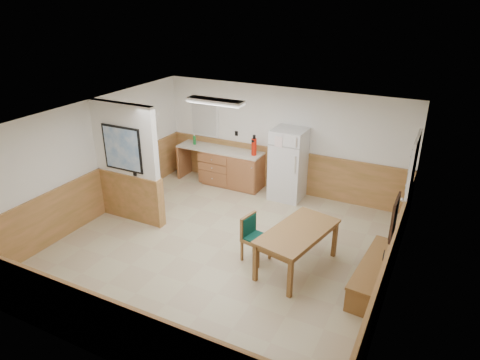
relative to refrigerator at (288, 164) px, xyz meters
The scene contains 20 objects.
ground 2.78m from the refrigerator, 96.70° to the right, with size 6.00×6.00×0.00m, color #C5B78E.
ceiling 3.13m from the refrigerator, 96.70° to the right, with size 6.00×6.00×0.02m, color silver.
back_wall 0.64m from the refrigerator, 129.86° to the left, with size 6.00×0.02×2.50m, color white.
right_wall 3.79m from the refrigerator, 44.34° to the right, with size 0.02×6.00×2.50m, color white.
left_wall 4.25m from the refrigerator, 141.52° to the right, with size 0.02×6.00×2.50m, color white.
wainscot_back 0.57m from the refrigerator, 131.44° to the left, with size 6.00×0.04×1.00m, color tan.
wainscot_right 3.76m from the refrigerator, 44.56° to the right, with size 0.04×6.00×1.00m, color tan.
wainscot_left 4.22m from the refrigerator, 141.36° to the right, with size 0.04×6.00×1.00m, color tan.
partition_wall 3.56m from the refrigerator, 136.42° to the right, with size 1.50×0.20×2.50m.
kitchen_counter 1.56m from the refrigerator, behind, with size 2.20×0.61×1.00m.
exterior_door 2.76m from the refrigerator, 15.37° to the right, with size 0.07×1.02×2.15m.
kitchen_window 2.54m from the refrigerator, behind, with size 0.80×0.04×1.00m.
wall_painting 4.02m from the refrigerator, 47.80° to the right, with size 0.04×0.50×0.60m.
fluorescent_fixture 2.37m from the refrigerator, 129.83° to the right, with size 1.20×0.30×0.09m.
refrigerator is the anchor object (origin of this frame).
dining_table 2.81m from the refrigerator, 65.68° to the right, with size 1.11×1.73×0.75m.
dining_bench 3.50m from the refrigerator, 45.49° to the right, with size 0.52×1.76×0.45m.
dining_chair 2.68m from the refrigerator, 82.61° to the right, with size 0.64×0.50×0.85m.
fire_extinguisher 0.92m from the refrigerator, behind, with size 0.14×0.14×0.49m.
soap_bottle 2.55m from the refrigerator, behind, with size 0.07×0.07×0.22m, color #177E30.
Camera 1 is at (3.40, -5.95, 4.43)m, focal length 32.00 mm.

